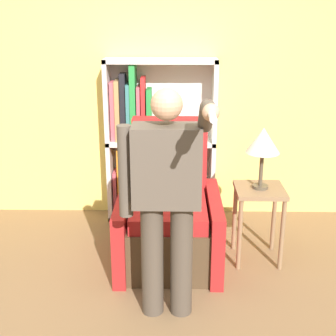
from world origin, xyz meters
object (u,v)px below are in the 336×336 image
Objects in this scene: bookcase at (148,143)px; side_table at (259,203)px; armchair at (169,219)px; person_standing at (167,193)px; table_lamp at (263,142)px.

bookcase reaches higher than side_table.
armchair is 0.75m from side_table.
bookcase is 2.48× the size of side_table.
armchair is at bearing 89.66° from person_standing.
person_standing is (-0.00, -0.77, 0.54)m from armchair.
person_standing reaches higher than armchair.
person_standing is at bearing -134.08° from table_lamp.
person_standing is at bearing -90.34° from armchair.
armchair is (0.22, -0.84, -0.42)m from bookcase.
person_standing is 1.07m from table_lamp.
table_lamp reaches higher than side_table.
bookcase is 3.17× the size of table_lamp.
side_table is (0.73, -0.01, 0.15)m from armchair.
person_standing reaches higher than table_lamp.
table_lamp is (0.73, -0.01, 0.67)m from armchair.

